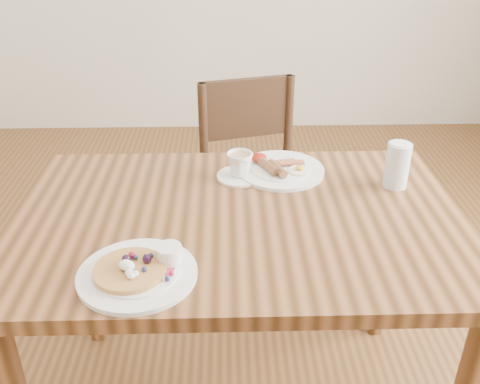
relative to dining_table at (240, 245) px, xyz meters
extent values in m
cube|color=brown|center=(0.00, 0.00, 0.08)|extent=(1.20, 0.80, 0.04)
cylinder|color=brown|center=(0.54, 0.34, -0.30)|extent=(0.06, 0.06, 0.71)
cylinder|color=brown|center=(-0.54, 0.34, -0.30)|extent=(0.06, 0.06, 0.71)
cube|color=#322312|center=(0.09, 0.62, -0.20)|extent=(0.51, 0.51, 0.04)
cylinder|color=#322312|center=(-0.03, 0.40, -0.44)|extent=(0.04, 0.04, 0.43)
cylinder|color=#322312|center=(0.31, 0.49, -0.44)|extent=(0.04, 0.04, 0.43)
cylinder|color=#322312|center=(-0.13, 0.74, -0.44)|extent=(0.04, 0.04, 0.43)
cylinder|color=#322312|center=(0.22, 0.84, -0.44)|extent=(0.04, 0.04, 0.43)
cylinder|color=#322312|center=(0.22, 0.84, 0.01)|extent=(0.04, 0.04, 0.43)
cylinder|color=#322312|center=(-0.13, 0.74, 0.01)|extent=(0.04, 0.04, 0.43)
cube|color=#322312|center=(0.05, 0.80, 0.11)|extent=(0.38, 0.13, 0.24)
cylinder|color=white|center=(-0.24, -0.26, 0.10)|extent=(0.27, 0.27, 0.01)
cylinder|color=white|center=(-0.24, -0.26, 0.11)|extent=(0.19, 0.19, 0.01)
cylinder|color=#B22D59|center=(-0.19, -0.25, 0.12)|extent=(0.07, 0.07, 0.00)
cylinder|color=#C68C47|center=(-0.25, -0.27, 0.12)|extent=(0.16, 0.16, 0.01)
ellipsoid|color=white|center=(-0.26, -0.27, 0.14)|extent=(0.03, 0.03, 0.02)
ellipsoid|color=white|center=(-0.24, -0.30, 0.13)|extent=(0.02, 0.02, 0.01)
cylinder|color=white|center=(-0.17, -0.23, 0.13)|extent=(0.06, 0.06, 0.04)
cylinder|color=#591E07|center=(-0.17, -0.23, 0.15)|extent=(0.05, 0.05, 0.00)
sphere|color=black|center=(-0.22, -0.25, 0.14)|extent=(0.02, 0.02, 0.02)
sphere|color=#1E234C|center=(-0.22, -0.23, 0.13)|extent=(0.01, 0.01, 0.01)
sphere|color=#1E234C|center=(-0.24, -0.21, 0.13)|extent=(0.01, 0.01, 0.01)
sphere|color=#B21938|center=(-0.25, -0.23, 0.13)|extent=(0.02, 0.02, 0.02)
sphere|color=black|center=(-0.27, -0.24, 0.14)|extent=(0.02, 0.02, 0.02)
sphere|color=#1E234C|center=(-0.28, -0.26, 0.13)|extent=(0.01, 0.01, 0.01)
sphere|color=black|center=(-0.25, -0.27, 0.14)|extent=(0.02, 0.02, 0.02)
sphere|color=#1E234C|center=(-0.24, -0.28, 0.13)|extent=(0.01, 0.01, 0.01)
sphere|color=#1E234C|center=(-0.22, -0.27, 0.13)|extent=(0.01, 0.01, 0.01)
sphere|color=#1E234C|center=(-0.17, -0.31, 0.12)|extent=(0.01, 0.01, 0.01)
sphere|color=#B21938|center=(-0.16, -0.27, 0.12)|extent=(0.01, 0.01, 0.01)
sphere|color=black|center=(-0.16, -0.23, 0.12)|extent=(0.02, 0.02, 0.02)
cylinder|color=white|center=(0.13, 0.25, 0.10)|extent=(0.27, 0.27, 0.01)
cylinder|color=white|center=(0.13, 0.25, 0.11)|extent=(0.19, 0.19, 0.01)
cylinder|color=brown|center=(0.09, 0.23, 0.13)|extent=(0.06, 0.10, 0.03)
cylinder|color=brown|center=(0.12, 0.22, 0.13)|extent=(0.06, 0.10, 0.03)
cube|color=maroon|center=(0.14, 0.28, 0.12)|extent=(0.08, 0.04, 0.01)
cube|color=maroon|center=(0.17, 0.27, 0.12)|extent=(0.08, 0.03, 0.01)
cylinder|color=white|center=(0.19, 0.22, 0.12)|extent=(0.07, 0.07, 0.00)
ellipsoid|color=yellow|center=(0.19, 0.22, 0.13)|extent=(0.03, 0.03, 0.01)
ellipsoid|color=#A5190F|center=(0.07, 0.29, 0.13)|extent=(0.05, 0.05, 0.03)
cylinder|color=white|center=(0.01, 0.22, 0.10)|extent=(0.14, 0.14, 0.01)
imported|color=white|center=(0.01, 0.22, 0.14)|extent=(0.11, 0.11, 0.07)
cylinder|color=tan|center=(0.01, 0.22, 0.17)|extent=(0.07, 0.07, 0.00)
cylinder|color=silver|center=(0.46, 0.15, 0.17)|extent=(0.07, 0.07, 0.13)
camera|label=1|loc=(-0.03, -1.23, 0.85)|focal=40.00mm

